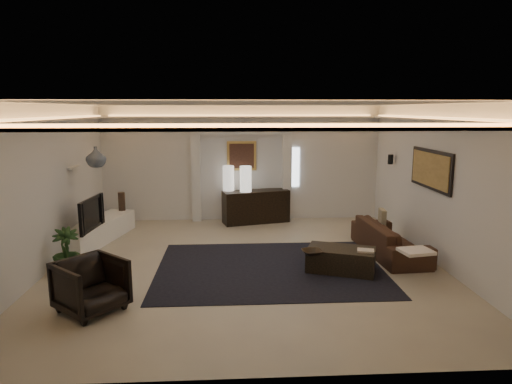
{
  "coord_description": "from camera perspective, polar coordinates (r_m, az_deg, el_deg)",
  "views": [
    {
      "loc": [
        -0.28,
        -7.79,
        2.81
      ],
      "look_at": [
        0.2,
        0.6,
        1.25
      ],
      "focal_mm": 31.36,
      "sensor_mm": 36.0,
      "label": 1
    }
  ],
  "objects": [
    {
      "name": "floor",
      "position": [
        8.29,
        -1.16,
        -9.3
      ],
      "size": [
        7.0,
        7.0,
        0.0
      ],
      "primitive_type": "plane",
      "color": "#BEB191",
      "rests_on": "ground"
    },
    {
      "name": "ceiling",
      "position": [
        7.8,
        -1.24,
        11.17
      ],
      "size": [
        7.0,
        7.0,
        0.0
      ],
      "primitive_type": "plane",
      "rotation": [
        3.14,
        0.0,
        0.0
      ],
      "color": "white",
      "rests_on": "ground"
    },
    {
      "name": "wall_back",
      "position": [
        11.38,
        -1.84,
        3.65
      ],
      "size": [
        7.0,
        0.0,
        7.0
      ],
      "primitive_type": "plane",
      "rotation": [
        1.57,
        0.0,
        0.0
      ],
      "color": "silver",
      "rests_on": "ground"
    },
    {
      "name": "wall_front",
      "position": [
        4.51,
        0.44,
        -7.04
      ],
      "size": [
        7.0,
        0.0,
        7.0
      ],
      "primitive_type": "plane",
      "rotation": [
        -1.57,
        0.0,
        0.0
      ],
      "color": "silver",
      "rests_on": "ground"
    },
    {
      "name": "wall_left",
      "position": [
        8.54,
        -25.37,
        0.33
      ],
      "size": [
        0.0,
        7.0,
        7.0
      ],
      "primitive_type": "plane",
      "rotation": [
        1.57,
        0.0,
        1.57
      ],
      "color": "silver",
      "rests_on": "ground"
    },
    {
      "name": "wall_right",
      "position": [
        8.77,
        22.31,
        0.79
      ],
      "size": [
        0.0,
        7.0,
        7.0
      ],
      "primitive_type": "plane",
      "rotation": [
        1.57,
        0.0,
        -1.57
      ],
      "color": "silver",
      "rests_on": "ground"
    },
    {
      "name": "cove_soffit",
      "position": [
        7.8,
        -1.23,
        9.11
      ],
      "size": [
        7.0,
        7.0,
        0.04
      ],
      "primitive_type": "cube",
      "color": "silver",
      "rests_on": "ceiling"
    },
    {
      "name": "daylight_slit",
      "position": [
        11.49,
        4.92,
        3.17
      ],
      "size": [
        0.25,
        0.03,
        1.0
      ],
      "primitive_type": "cube",
      "color": "white",
      "rests_on": "wall_back"
    },
    {
      "name": "area_rug",
      "position": [
        8.12,
        1.76,
        -9.69
      ],
      "size": [
        4.0,
        3.0,
        0.01
      ],
      "primitive_type": "cube",
      "color": "black",
      "rests_on": "ground"
    },
    {
      "name": "pilaster_left",
      "position": [
        11.36,
        -7.63,
        1.76
      ],
      "size": [
        0.22,
        0.2,
        2.2
      ],
      "primitive_type": "cube",
      "color": "silver",
      "rests_on": "ground"
    },
    {
      "name": "pilaster_right",
      "position": [
        11.41,
        3.96,
        1.87
      ],
      "size": [
        0.22,
        0.2,
        2.2
      ],
      "primitive_type": "cube",
      "color": "silver",
      "rests_on": "ground"
    },
    {
      "name": "alcove_header",
      "position": [
        11.21,
        -1.86,
        7.65
      ],
      "size": [
        2.52,
        0.2,
        0.12
      ],
      "primitive_type": "cube",
      "color": "silver",
      "rests_on": "wall_back"
    },
    {
      "name": "painting_frame",
      "position": [
        11.33,
        -1.85,
        4.63
      ],
      "size": [
        0.74,
        0.04,
        0.74
      ],
      "primitive_type": "cube",
      "color": "tan",
      "rests_on": "wall_back"
    },
    {
      "name": "painting_canvas",
      "position": [
        11.3,
        -1.84,
        4.62
      ],
      "size": [
        0.62,
        0.02,
        0.62
      ],
      "primitive_type": "cube",
      "color": "#4C2D1E",
      "rests_on": "wall_back"
    },
    {
      "name": "art_panel_frame",
      "position": [
        8.99,
        21.44,
        2.69
      ],
      "size": [
        0.04,
        1.64,
        0.74
      ],
      "primitive_type": "cube",
      "color": "black",
      "rests_on": "wall_right"
    },
    {
      "name": "art_panel_gold",
      "position": [
        8.98,
        21.29,
        2.69
      ],
      "size": [
        0.02,
        1.5,
        0.62
      ],
      "primitive_type": "cube",
      "color": "tan",
      "rests_on": "wall_right"
    },
    {
      "name": "wall_sconce",
      "position": [
        10.7,
        16.78,
        4.01
      ],
      "size": [
        0.12,
        0.12,
        0.22
      ],
      "primitive_type": "cylinder",
      "color": "black",
      "rests_on": "wall_right"
    },
    {
      "name": "wall_niche",
      "position": [
        9.79,
        -22.11,
        2.93
      ],
      "size": [
        0.1,
        0.55,
        0.04
      ],
      "primitive_type": "cube",
      "color": "silver",
      "rests_on": "wall_left"
    },
    {
      "name": "console",
      "position": [
        11.21,
        -0.01,
        -1.89
      ],
      "size": [
        1.72,
        0.91,
        0.82
      ],
      "primitive_type": "cube",
      "rotation": [
        0.0,
        0.0,
        0.25
      ],
      "color": "black",
      "rests_on": "ground"
    },
    {
      "name": "lamp_left",
      "position": [
        11.13,
        -3.53,
        1.6
      ],
      "size": [
        0.34,
        0.34,
        0.62
      ],
      "primitive_type": "cylinder",
      "rotation": [
        0.0,
        0.0,
        -0.25
      ],
      "color": "silver",
      "rests_on": "console"
    },
    {
      "name": "lamp_right",
      "position": [
        10.96,
        -1.32,
        1.48
      ],
      "size": [
        0.3,
        0.3,
        0.63
      ],
      "primitive_type": "cylinder",
      "rotation": [
        0.0,
        0.0,
        -0.04
      ],
      "color": "white",
      "rests_on": "console"
    },
    {
      "name": "media_ledge",
      "position": [
        10.23,
        -19.52,
        -4.74
      ],
      "size": [
        1.11,
        2.46,
        0.45
      ],
      "primitive_type": "cube",
      "rotation": [
        0.0,
        0.0,
        -0.22
      ],
      "color": "white",
      "rests_on": "ground"
    },
    {
      "name": "tv",
      "position": [
        9.47,
        -20.84,
        -2.6
      ],
      "size": [
        1.13,
        0.25,
        0.65
      ],
      "primitive_type": "imported",
      "rotation": [
        0.0,
        0.0,
        1.48
      ],
      "color": "black",
      "rests_on": "media_ledge"
    },
    {
      "name": "figurine",
      "position": [
        11.03,
        -16.75,
        -1.28
      ],
      "size": [
        0.2,
        0.2,
        0.43
      ],
      "primitive_type": "cylinder",
      "rotation": [
        0.0,
        0.0,
        -0.3
      ],
      "color": "#3B2A1E",
      "rests_on": "media_ledge"
    },
    {
      "name": "ginger_jar",
      "position": [
        9.5,
        -19.75,
        4.25
      ],
      "size": [
        0.49,
        0.49,
        0.41
      ],
      "primitive_type": "imported",
      "rotation": [
        0.0,
        0.0,
        -0.29
      ],
      "color": "#40596F",
      "rests_on": "wall_niche"
    },
    {
      "name": "plant",
      "position": [
        8.47,
        -23.08,
        -6.91
      ],
      "size": [
        0.59,
        0.59,
        0.79
      ],
      "primitive_type": "imported",
      "rotation": [
        0.0,
        0.0,
        0.45
      ],
      "color": "#1C3716",
      "rests_on": "ground"
    },
    {
      "name": "sofa",
      "position": [
        9.17,
        16.67,
        -5.76
      ],
      "size": [
        2.18,
        0.97,
        0.62
      ],
      "primitive_type": "imported",
      "rotation": [
        0.0,
        0.0,
        1.64
      ],
      "color": "brown",
      "rests_on": "ground"
    },
    {
      "name": "throw_blanket",
      "position": [
        7.74,
        19.74,
        -7.12
      ],
      "size": [
        0.56,
        0.48,
        0.05
      ],
      "primitive_type": "cube",
      "rotation": [
        0.0,
        0.0,
        0.18
      ],
      "color": "silver",
      "rests_on": "sofa"
    },
    {
      "name": "throw_pillow",
      "position": [
        9.87,
        15.8,
        -3.13
      ],
      "size": [
        0.15,
        0.36,
        0.35
      ],
      "primitive_type": "cube",
      "rotation": [
        0.0,
        0.0,
        -0.12
      ],
      "color": "tan",
      "rests_on": "sofa"
    },
    {
      "name": "coffee_table",
      "position": [
        8.07,
        10.78,
        -8.53
      ],
      "size": [
        1.3,
        1.0,
        0.43
      ],
      "primitive_type": "cube",
      "rotation": [
        0.0,
        0.0,
        -0.36
      ],
      "color": "black",
      "rests_on": "ground"
    },
    {
      "name": "bowl",
      "position": [
        7.58,
        7.15,
        -7.71
      ],
      "size": [
        0.4,
        0.4,
        0.08
      ],
      "primitive_type": "imported",
      "rotation": [
        0.0,
        0.0,
        0.19
      ],
      "color": "black",
      "rests_on": "coffee_table"
    },
    {
      "name": "magazine",
      "position": [
        7.91,
        13.81,
        -7.36
      ],
      "size": [
        0.32,
        0.27,
        0.03
      ],
      "primitive_type": "cube",
      "rotation": [
        0.0,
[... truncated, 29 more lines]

